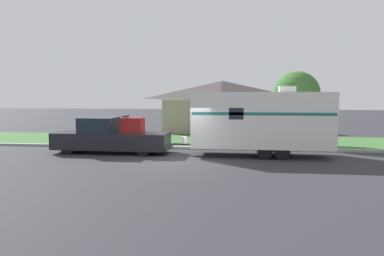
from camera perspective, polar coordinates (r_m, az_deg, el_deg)
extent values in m
plane|color=#2D2D33|center=(17.99, -1.38, -4.96)|extent=(120.00, 120.00, 0.00)
cube|color=#999993|center=(21.65, 0.14, -3.04)|extent=(80.00, 0.30, 0.14)
cube|color=#3D6B33|center=(25.25, 1.19, -1.98)|extent=(80.00, 7.00, 0.03)
cube|color=gray|center=(32.49, 4.61, 2.01)|extent=(9.27, 6.30, 2.74)
pyramid|color=#3D3838|center=(32.44, 4.64, 5.81)|extent=(10.01, 6.80, 1.56)
cube|color=#4C3828|center=(29.40, 4.31, 1.05)|extent=(1.00, 0.06, 2.10)
cylinder|color=black|center=(20.76, -18.34, -2.68)|extent=(0.84, 0.28, 0.84)
cylinder|color=black|center=(22.21, -16.54, -2.13)|extent=(0.84, 0.28, 0.84)
cylinder|color=black|center=(19.35, -7.41, -3.02)|extent=(0.84, 0.28, 0.84)
cylinder|color=black|center=(20.90, -6.28, -2.39)|extent=(0.84, 0.28, 0.84)
cube|color=black|center=(21.14, -15.53, -1.78)|extent=(3.51, 1.97, 0.88)
cube|color=#19232D|center=(20.82, -13.98, 0.48)|extent=(1.83, 1.81, 0.80)
cube|color=black|center=(20.14, -7.42, -1.98)|extent=(2.65, 1.97, 0.88)
cube|color=#333333|center=(19.88, -3.55, -2.97)|extent=(0.12, 1.77, 0.20)
cube|color=maroon|center=(20.21, -9.05, 0.42)|extent=(1.15, 0.83, 0.80)
cube|color=black|center=(20.29, -10.06, 1.78)|extent=(0.10, 0.91, 0.08)
cylinder|color=black|center=(18.53, 11.07, -3.60)|extent=(0.74, 0.22, 0.74)
cylinder|color=black|center=(20.59, 10.70, -2.71)|extent=(0.74, 0.22, 0.74)
cylinder|color=black|center=(18.60, 13.58, -3.61)|extent=(0.74, 0.22, 0.74)
cylinder|color=black|center=(20.65, 12.97, -2.73)|extent=(0.74, 0.22, 0.74)
cube|color=silver|center=(19.39, 10.51, 1.28)|extent=(6.99, 2.37, 2.80)
cube|color=#1E6660|center=(18.18, 10.72, 2.13)|extent=(6.85, 0.01, 0.14)
cube|color=#383838|center=(19.73, -1.41, -2.50)|extent=(1.12, 0.12, 0.10)
cylinder|color=silver|center=(19.69, -1.25, -1.84)|extent=(0.28, 0.28, 0.36)
cube|color=silver|center=(19.46, 14.31, 5.76)|extent=(0.80, 0.68, 0.28)
cube|color=#19232D|center=(18.15, 6.75, 2.18)|extent=(0.70, 0.01, 0.56)
cylinder|color=brown|center=(24.37, -15.11, -1.27)|extent=(0.09, 0.09, 1.01)
cube|color=black|center=(24.31, -15.15, 0.17)|extent=(0.48, 0.20, 0.22)
cylinder|color=brown|center=(24.61, 15.53, 0.02)|extent=(0.24, 0.24, 2.06)
sphere|color=#38662D|center=(24.51, 15.65, 4.96)|extent=(2.91, 2.91, 2.91)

